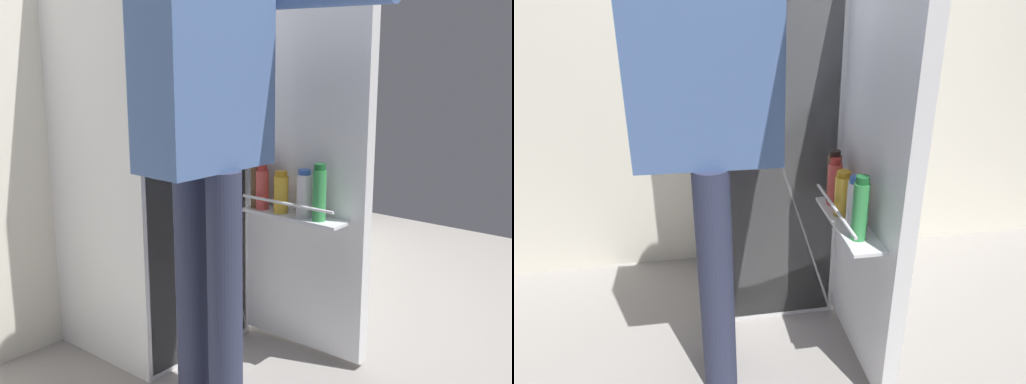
{
  "view_description": "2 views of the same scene",
  "coord_description": "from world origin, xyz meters",
  "views": [
    {
      "loc": [
        -1.71,
        -1.46,
        1.26
      ],
      "look_at": [
        -0.01,
        -0.05,
        0.75
      ],
      "focal_mm": 43.78,
      "sensor_mm": 36.0,
      "label": 1
    },
    {
      "loc": [
        -0.3,
        -1.47,
        1.37
      ],
      "look_at": [
        -0.04,
        -0.01,
        0.74
      ],
      "focal_mm": 32.9,
      "sensor_mm": 36.0,
      "label": 2
    }
  ],
  "objects": [
    {
      "name": "person",
      "position": [
        -0.23,
        -0.02,
        1.06
      ],
      "size": [
        0.56,
        0.79,
        1.74
      ],
      "color": "#2D334C",
      "rests_on": "ground_plane"
    },
    {
      "name": "kitchen_wall",
      "position": [
        0.0,
        0.88,
        1.26
      ],
      "size": [
        4.4,
        0.1,
        2.53
      ],
      "primitive_type": "cube",
      "color": "silver",
      "rests_on": "ground_plane"
    },
    {
      "name": "refrigerator",
      "position": [
        0.03,
        0.49,
        0.89
      ],
      "size": [
        0.65,
        1.15,
        1.78
      ],
      "color": "white",
      "rests_on": "ground_plane"
    },
    {
      "name": "ground_plane",
      "position": [
        0.0,
        0.0,
        0.0
      ],
      "size": [
        5.03,
        5.03,
        0.0
      ],
      "primitive_type": "plane",
      "color": "gray"
    }
  ]
}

